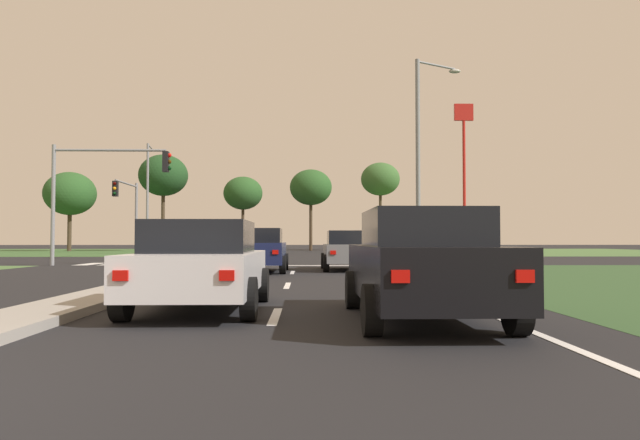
# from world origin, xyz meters

# --- Properties ---
(ground_plane) EXTENTS (200.00, 200.00, 0.00)m
(ground_plane) POSITION_xyz_m (0.00, 30.00, 0.00)
(ground_plane) COLOR black
(grass_verge_far_left) EXTENTS (35.00, 35.00, 0.01)m
(grass_verge_far_left) POSITION_xyz_m (-25.50, 54.50, 0.00)
(grass_verge_far_left) COLOR #385B2D
(grass_verge_far_left) RESTS_ON ground
(grass_verge_far_right) EXTENTS (35.00, 35.00, 0.01)m
(grass_verge_far_right) POSITION_xyz_m (25.50, 54.50, 0.00)
(grass_verge_far_right) COLOR #476B38
(grass_verge_far_right) RESTS_ON ground
(median_island_near) EXTENTS (1.20, 22.00, 0.14)m
(median_island_near) POSITION_xyz_m (0.00, 11.00, 0.07)
(median_island_near) COLOR gray
(median_island_near) RESTS_ON ground
(median_island_far) EXTENTS (1.20, 36.00, 0.14)m
(median_island_far) POSITION_xyz_m (0.00, 55.00, 0.07)
(median_island_far) COLOR gray
(median_island_far) RESTS_ON ground
(lane_dash_near) EXTENTS (0.14, 2.00, 0.01)m
(lane_dash_near) POSITION_xyz_m (3.50, 5.34, 0.01)
(lane_dash_near) COLOR silver
(lane_dash_near) RESTS_ON ground
(lane_dash_second) EXTENTS (0.14, 2.00, 0.01)m
(lane_dash_second) POSITION_xyz_m (3.50, 11.34, 0.01)
(lane_dash_second) COLOR silver
(lane_dash_second) RESTS_ON ground
(lane_dash_third) EXTENTS (0.14, 2.00, 0.01)m
(lane_dash_third) POSITION_xyz_m (3.50, 17.34, 0.01)
(lane_dash_third) COLOR silver
(lane_dash_third) RESTS_ON ground
(edge_line_right) EXTENTS (0.14, 24.00, 0.01)m
(edge_line_right) POSITION_xyz_m (6.85, 12.00, 0.01)
(edge_line_right) COLOR silver
(edge_line_right) RESTS_ON ground
(stop_bar_near) EXTENTS (6.40, 0.50, 0.01)m
(stop_bar_near) POSITION_xyz_m (3.80, 23.00, 0.01)
(stop_bar_near) COLOR silver
(stop_bar_near) RESTS_ON ground
(crosswalk_bar_near) EXTENTS (0.70, 2.80, 0.01)m
(crosswalk_bar_near) POSITION_xyz_m (-6.40, 24.80, 0.01)
(crosswalk_bar_near) COLOR silver
(crosswalk_bar_near) RESTS_ON ground
(crosswalk_bar_second) EXTENTS (0.70, 2.80, 0.01)m
(crosswalk_bar_second) POSITION_xyz_m (-5.25, 24.80, 0.01)
(crosswalk_bar_second) COLOR silver
(crosswalk_bar_second) RESTS_ON ground
(crosswalk_bar_third) EXTENTS (0.70, 2.80, 0.01)m
(crosswalk_bar_third) POSITION_xyz_m (-4.10, 24.80, 0.01)
(crosswalk_bar_third) COLOR silver
(crosswalk_bar_third) RESTS_ON ground
(crosswalk_bar_fourth) EXTENTS (0.70, 2.80, 0.01)m
(crosswalk_bar_fourth) POSITION_xyz_m (-2.95, 24.80, 0.01)
(crosswalk_bar_fourth) COLOR silver
(crosswalk_bar_fourth) RESTS_ON ground
(crosswalk_bar_fifth) EXTENTS (0.70, 2.80, 0.01)m
(crosswalk_bar_fifth) POSITION_xyz_m (-1.80, 24.80, 0.01)
(crosswalk_bar_fifth) COLOR silver
(crosswalk_bar_fifth) RESTS_ON ground
(crosswalk_bar_sixth) EXTENTS (0.70, 2.80, 0.01)m
(crosswalk_bar_sixth) POSITION_xyz_m (-0.65, 24.80, 0.01)
(crosswalk_bar_sixth) COLOR silver
(crosswalk_bar_sixth) RESTS_ON ground
(crosswalk_bar_seventh) EXTENTS (0.70, 2.80, 0.01)m
(crosswalk_bar_seventh) POSITION_xyz_m (0.50, 24.80, 0.01)
(crosswalk_bar_seventh) COLOR silver
(crosswalk_bar_seventh) RESTS_ON ground
(crosswalk_bar_eighth) EXTENTS (0.70, 2.80, 0.01)m
(crosswalk_bar_eighth) POSITION_xyz_m (1.65, 24.80, 0.01)
(crosswalk_bar_eighth) COLOR silver
(crosswalk_bar_eighth) RESTS_ON ground
(car_grey_near) EXTENTS (2.06, 4.21, 1.52)m
(car_grey_near) POSITION_xyz_m (5.63, 18.94, 0.78)
(car_grey_near) COLOR slate
(car_grey_near) RESTS_ON ground
(car_black_second) EXTENTS (2.00, 4.61, 1.61)m
(car_black_second) POSITION_xyz_m (5.66, 4.87, 0.82)
(car_black_second) COLOR black
(car_black_second) RESTS_ON ground
(car_white_third) EXTENTS (2.04, 4.20, 1.48)m
(car_white_third) POSITION_xyz_m (2.24, 6.11, 0.76)
(car_white_third) COLOR silver
(car_white_third) RESTS_ON ground
(car_beige_fourth) EXTENTS (1.95, 4.45, 1.53)m
(car_beige_fourth) POSITION_xyz_m (-2.29, 44.83, 0.78)
(car_beige_fourth) COLOR #BCAD8E
(car_beige_fourth) RESTS_ON ground
(car_navy_fifth) EXTENTS (1.98, 4.38, 1.59)m
(car_navy_fifth) POSITION_xyz_m (2.30, 17.82, 0.81)
(car_navy_fifth) COLOR #161E47
(car_navy_fifth) RESTS_ON ground
(traffic_signal_near_left) EXTENTS (5.47, 0.32, 5.55)m
(traffic_signal_near_left) POSITION_xyz_m (-5.58, 23.40, 3.87)
(traffic_signal_near_left) COLOR gray
(traffic_signal_near_left) RESTS_ON ground
(traffic_signal_far_left) EXTENTS (0.32, 4.80, 5.06)m
(traffic_signal_far_left) POSITION_xyz_m (-7.60, 34.77, 3.52)
(traffic_signal_far_left) COLOR gray
(traffic_signal_far_left) RESTS_ON ground
(street_lamp_second) EXTENTS (2.35, 1.36, 9.26)m
(street_lamp_second) POSITION_xyz_m (9.17, 22.28, 5.20)
(street_lamp_second) COLOR gray
(street_lamp_second) RESTS_ON ground
(street_lamp_third) EXTENTS (0.65, 2.61, 9.08)m
(street_lamp_third) POSITION_xyz_m (-9.00, 44.75, 5.12)
(street_lamp_third) COLOR gray
(street_lamp_third) RESTS_ON ground
(pedestrian_at_median) EXTENTS (0.34, 0.34, 1.66)m
(pedestrian_at_median) POSITION_xyz_m (0.09, 39.18, 1.14)
(pedestrian_at_median) COLOR #232833
(pedestrian_at_median) RESTS_ON median_island_far
(fastfood_pole_sign) EXTENTS (1.80, 0.40, 14.13)m
(fastfood_pole_sign) POSITION_xyz_m (19.05, 51.45, 10.09)
(fastfood_pole_sign) COLOR red
(fastfood_pole_sign) RESTS_ON ground
(treeline_near) EXTENTS (5.23, 5.23, 8.15)m
(treeline_near) POSITION_xyz_m (-20.31, 57.19, 5.91)
(treeline_near) COLOR #423323
(treeline_near) RESTS_ON ground
(treeline_second) EXTENTS (5.06, 5.06, 10.03)m
(treeline_second) POSITION_xyz_m (-10.83, 57.49, 7.84)
(treeline_second) COLOR #423323
(treeline_second) RESTS_ON ground
(treeline_third) EXTENTS (4.31, 4.31, 8.17)m
(treeline_third) POSITION_xyz_m (-2.95, 61.27, 6.31)
(treeline_third) COLOR #423323
(treeline_third) RESTS_ON ground
(treeline_fourth) EXTENTS (4.58, 4.58, 8.83)m
(treeline_fourth) POSITION_xyz_m (4.55, 59.96, 6.85)
(treeline_fourth) COLOR #423323
(treeline_fourth) RESTS_ON ground
(treeline_fifth) EXTENTS (4.28, 4.28, 9.69)m
(treeline_fifth) POSITION_xyz_m (12.23, 60.60, 7.83)
(treeline_fifth) COLOR #423323
(treeline_fifth) RESTS_ON ground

